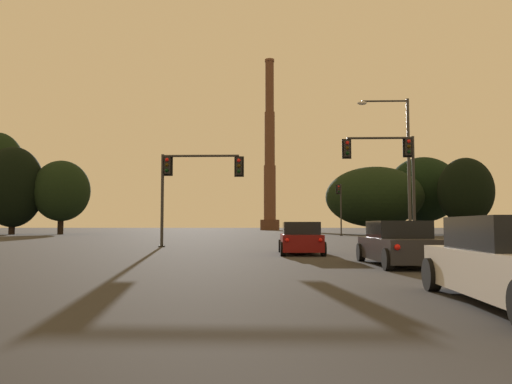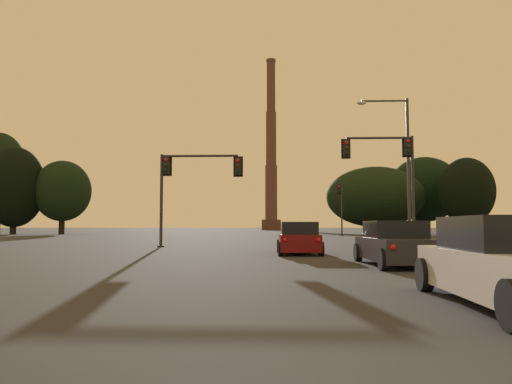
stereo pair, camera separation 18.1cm
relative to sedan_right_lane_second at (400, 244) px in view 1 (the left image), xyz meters
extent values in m
cylinder|color=black|center=(-0.98, -6.35, -0.35)|extent=(0.23, 0.64, 0.64)
cube|color=#232328|center=(0.00, -0.05, -0.14)|extent=(1.91, 4.64, 0.70)
cube|color=black|center=(0.00, 0.18, 0.48)|extent=(1.67, 2.24, 0.55)
cylinder|color=black|center=(-0.93, 1.82, -0.35)|extent=(0.24, 0.65, 0.64)
cylinder|color=black|center=(0.83, 1.87, -0.35)|extent=(0.24, 0.65, 0.64)
cylinder|color=black|center=(-0.83, -1.97, -0.35)|extent=(0.24, 0.65, 0.64)
cylinder|color=black|center=(0.93, -1.93, -0.35)|extent=(0.24, 0.65, 0.64)
sphere|color=red|center=(-0.66, -2.39, 0.01)|extent=(0.17, 0.17, 0.17)
sphere|color=red|center=(0.78, -2.35, 0.01)|extent=(0.17, 0.17, 0.17)
cube|color=maroon|center=(-2.84, 6.29, -0.14)|extent=(1.77, 4.02, 0.72)
cube|color=black|center=(-2.83, 5.89, 0.49)|extent=(1.58, 1.92, 0.55)
cylinder|color=black|center=(-3.70, 7.91, -0.37)|extent=(0.23, 0.60, 0.60)
cylinder|color=black|center=(-2.02, 7.93, -0.37)|extent=(0.23, 0.60, 0.60)
cylinder|color=black|center=(-3.66, 4.66, -0.37)|extent=(0.23, 0.60, 0.60)
cylinder|color=black|center=(-1.98, 4.68, -0.37)|extent=(0.23, 0.60, 0.60)
sphere|color=red|center=(-3.49, 4.26, 0.02)|extent=(0.17, 0.17, 0.17)
sphere|color=red|center=(-2.13, 4.28, 0.02)|extent=(0.17, 0.17, 0.17)
cylinder|color=#2D2D30|center=(-10.73, 13.46, 2.12)|extent=(0.18, 0.18, 5.58)
cylinder|color=black|center=(-10.73, 13.46, -0.62)|extent=(0.40, 0.40, 0.10)
cube|color=black|center=(-10.44, 13.46, 4.24)|extent=(0.34, 0.34, 1.04)
cube|color=black|center=(-10.44, 13.64, 4.24)|extent=(0.58, 0.03, 1.25)
sphere|color=red|center=(-10.44, 13.27, 4.57)|extent=(0.22, 0.22, 0.22)
sphere|color=#352604|center=(-10.44, 13.27, 4.24)|extent=(0.22, 0.22, 0.22)
sphere|color=black|center=(-10.44, 13.27, 3.92)|extent=(0.22, 0.22, 0.22)
cylinder|color=#2D2D30|center=(-8.42, 13.46, 4.81)|extent=(4.62, 0.14, 0.14)
sphere|color=#2D2D30|center=(-10.73, 13.46, 4.81)|extent=(0.18, 0.18, 0.18)
cube|color=black|center=(-6.11, 13.46, 4.17)|extent=(0.34, 0.34, 1.04)
cube|color=black|center=(-6.11, 13.64, 4.17)|extent=(0.58, 0.03, 1.25)
sphere|color=red|center=(-6.11, 13.27, 4.50)|extent=(0.22, 0.22, 0.22)
sphere|color=#352604|center=(-6.11, 13.27, 4.17)|extent=(0.22, 0.22, 0.22)
sphere|color=black|center=(-6.11, 13.27, 3.85)|extent=(0.22, 0.22, 0.22)
cylinder|color=#2D2D30|center=(4.57, 14.52, 2.73)|extent=(0.18, 0.18, 6.79)
cylinder|color=black|center=(4.57, 14.52, -0.62)|extent=(0.40, 0.40, 0.10)
cube|color=black|center=(4.28, 14.52, 5.45)|extent=(0.34, 0.34, 1.04)
cube|color=black|center=(4.28, 14.70, 5.45)|extent=(0.58, 0.03, 1.25)
sphere|color=red|center=(4.28, 14.33, 5.78)|extent=(0.22, 0.22, 0.22)
sphere|color=#352604|center=(4.28, 14.33, 5.45)|extent=(0.22, 0.22, 0.22)
sphere|color=black|center=(4.28, 14.33, 5.13)|extent=(0.22, 0.22, 0.22)
cylinder|color=#2D2D30|center=(2.55, 14.52, 6.02)|extent=(4.04, 0.14, 0.14)
sphere|color=#2D2D30|center=(4.57, 14.52, 6.02)|extent=(0.18, 0.18, 0.18)
cube|color=black|center=(0.53, 14.52, 5.38)|extent=(0.34, 0.34, 1.04)
cube|color=black|center=(0.53, 14.70, 5.38)|extent=(0.58, 0.03, 1.25)
sphere|color=red|center=(0.53, 14.33, 5.71)|extent=(0.22, 0.22, 0.22)
sphere|color=#352604|center=(0.53, 14.33, 5.38)|extent=(0.22, 0.22, 0.22)
sphere|color=black|center=(0.53, 14.33, 5.06)|extent=(0.22, 0.22, 0.22)
cylinder|color=#2D2D30|center=(4.57, 47.20, 2.62)|extent=(0.18, 0.18, 6.58)
cylinder|color=black|center=(4.57, 47.20, -0.62)|extent=(0.40, 0.40, 0.10)
cube|color=black|center=(4.28, 47.20, 5.24)|extent=(0.34, 0.34, 1.04)
cube|color=black|center=(4.28, 47.38, 5.24)|extent=(0.58, 0.03, 1.25)
sphere|color=red|center=(4.28, 47.01, 5.56)|extent=(0.22, 0.22, 0.22)
sphere|color=#352604|center=(4.28, 47.01, 5.24)|extent=(0.22, 0.22, 0.22)
sphere|color=black|center=(4.28, 47.01, 4.92)|extent=(0.22, 0.22, 0.22)
cylinder|color=#38383A|center=(5.04, 17.20, 4.25)|extent=(0.20, 0.20, 9.84)
cylinder|color=#38383A|center=(3.51, 17.20, 9.02)|extent=(3.05, 0.12, 0.12)
sphere|color=#38383A|center=(5.04, 17.20, 9.02)|extent=(0.20, 0.20, 0.20)
ellipsoid|color=silver|center=(1.98, 17.20, 8.90)|extent=(0.64, 0.36, 0.26)
cylinder|color=#523427|center=(-4.91, 125.35, 0.81)|extent=(5.43, 5.43, 2.96)
cylinder|color=brown|center=(-4.91, 125.35, 10.04)|extent=(3.39, 3.39, 15.48)
cylinder|color=brown|center=(-4.91, 125.35, 25.52)|extent=(2.92, 2.92, 15.48)
cylinder|color=brown|center=(-4.91, 125.35, 40.99)|extent=(2.44, 2.44, 15.48)
cylinder|color=brown|center=(-4.91, 125.35, 48.38)|extent=(2.74, 2.74, 0.70)
cylinder|color=black|center=(20.97, 49.08, 0.59)|extent=(0.71, 0.71, 2.51)
ellipsoid|color=black|center=(20.97, 49.08, 5.10)|extent=(7.08, 6.37, 8.68)
cylinder|color=black|center=(-35.04, 55.54, 0.85)|extent=(0.83, 0.83, 3.04)
ellipsoid|color=black|center=(-35.04, 55.54, 5.71)|extent=(8.28, 7.45, 8.90)
cylinder|color=black|center=(10.45, 55.39, 0.41)|extent=(1.39, 1.39, 2.16)
ellipsoid|color=black|center=(10.45, 55.39, 4.72)|extent=(13.88, 12.49, 8.61)
cylinder|color=black|center=(18.24, 58.11, 0.85)|extent=(1.05, 1.05, 3.05)
ellipsoid|color=black|center=(18.24, 58.11, 5.97)|extent=(10.55, 9.49, 9.59)
cylinder|color=black|center=(-41.61, 54.29, 0.58)|extent=(0.87, 0.87, 2.50)
ellipsoid|color=black|center=(-41.61, 54.29, 6.21)|extent=(8.67, 7.80, 11.67)
camera|label=1|loc=(-4.09, -16.28, 0.60)|focal=35.00mm
camera|label=2|loc=(-3.90, -16.27, 0.60)|focal=35.00mm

